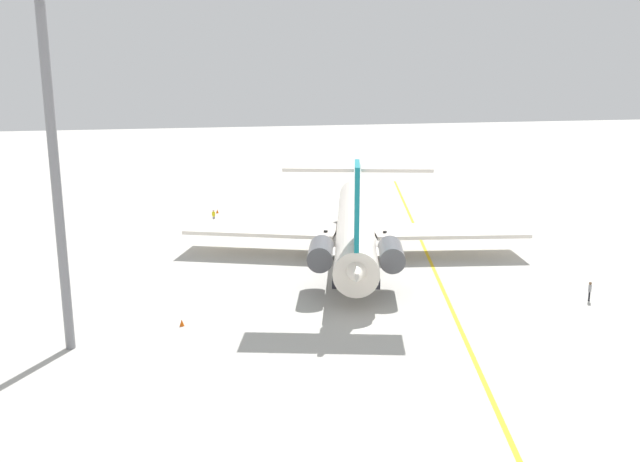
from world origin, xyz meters
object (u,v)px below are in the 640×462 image
ground_crew_near_nose (214,214)px  safety_cone_wingtip (182,323)px  main_jetliner (355,227)px  ground_crew_near_tail (590,289)px  safety_cone_nose (217,211)px  light_mast (54,160)px

ground_crew_near_nose → safety_cone_wingtip: size_ratio=3.20×
main_jetliner → ground_crew_near_tail: size_ratio=23.66×
main_jetliner → safety_cone_nose: main_jetliner is taller
safety_cone_wingtip → ground_crew_near_nose: bearing=-8.1°
main_jetliner → safety_cone_wingtip: 25.69m
safety_cone_wingtip → safety_cone_nose: bearing=-8.2°
safety_cone_wingtip → light_mast: light_mast is taller
ground_crew_near_nose → safety_cone_wingtip: (-37.94, 5.39, -0.84)m
main_jetliner → ground_crew_near_tail: bearing=-122.9°
light_mast → safety_cone_nose: bearing=-17.3°
safety_cone_nose → safety_cone_wingtip: same height
ground_crew_near_nose → light_mast: size_ratio=0.07×
main_jetliner → ground_crew_near_tail: main_jetliner is taller
main_jetliner → safety_cone_wingtip: (-16.74, 19.24, -3.14)m
ground_crew_near_tail → light_mast: size_ratio=0.07×
safety_cone_nose → ground_crew_near_tail: bearing=-147.3°
main_jetliner → ground_crew_near_nose: bearing=48.5°
safety_cone_nose → light_mast: bearing=162.7°
ground_crew_near_tail → safety_cone_wingtip: (1.85, 35.83, -0.86)m
ground_crew_near_tail → safety_cone_wingtip: 35.88m
ground_crew_near_nose → light_mast: 44.83m
ground_crew_near_nose → ground_crew_near_tail: bearing=32.7°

